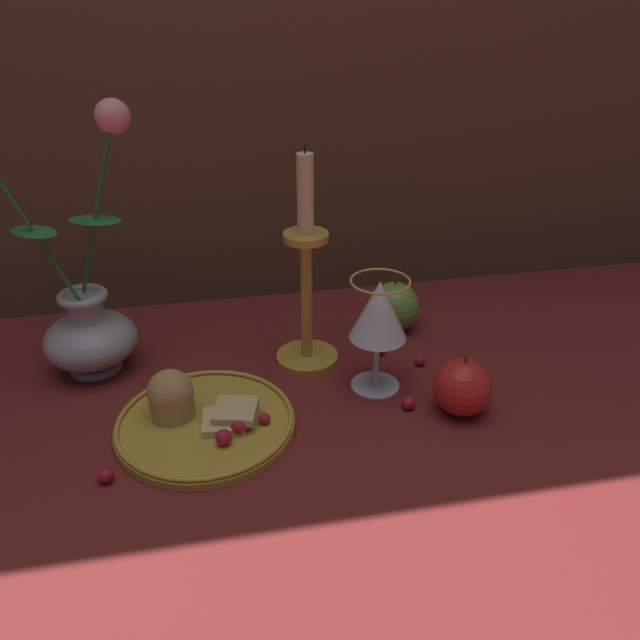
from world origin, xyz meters
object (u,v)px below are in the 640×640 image
object	(u,v)px
vase	(86,317)
apple_near_glass	(462,387)
wine_glass	(379,314)
candlestick	(306,290)
plate_with_pastries	(198,416)
apple_beside_vase	(394,307)

from	to	relation	value
vase	apple_near_glass	xyz separation A→B (m)	(0.46, -0.20, -0.04)
wine_glass	candlestick	bearing A→B (deg)	134.24
vase	apple_near_glass	size ratio (longest dim) A/B	4.22
candlestick	plate_with_pastries	bearing A→B (deg)	-141.78
vase	candlestick	xyz separation A→B (m)	(0.29, -0.04, 0.03)
apple_beside_vase	apple_near_glass	world-z (taller)	apple_beside_vase
wine_glass	candlestick	xyz separation A→B (m)	(-0.08, 0.08, 0.00)
wine_glass	apple_near_glass	xyz separation A→B (m)	(0.09, -0.08, -0.07)
wine_glass	apple_near_glass	bearing A→B (deg)	-40.41
plate_with_pastries	candlestick	size ratio (longest dim) A/B	0.71
plate_with_pastries	apple_beside_vase	world-z (taller)	apple_beside_vase
plate_with_pastries	apple_near_glass	bearing A→B (deg)	-5.82
vase	apple_near_glass	distance (m)	0.50
wine_glass	candlestick	distance (m)	0.11
wine_glass	apple_beside_vase	world-z (taller)	wine_glass
plate_with_pastries	candlestick	world-z (taller)	candlestick
wine_glass	plate_with_pastries	bearing A→B (deg)	-169.66
vase	plate_with_pastries	xyz separation A→B (m)	(0.14, -0.16, -0.06)
candlestick	apple_near_glass	distance (m)	0.24
vase	plate_with_pastries	size ratio (longest dim) A/B	1.65
plate_with_pastries	wine_glass	xyz separation A→B (m)	(0.23, 0.04, 0.09)
vase	apple_beside_vase	xyz separation A→B (m)	(0.44, 0.03, -0.04)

